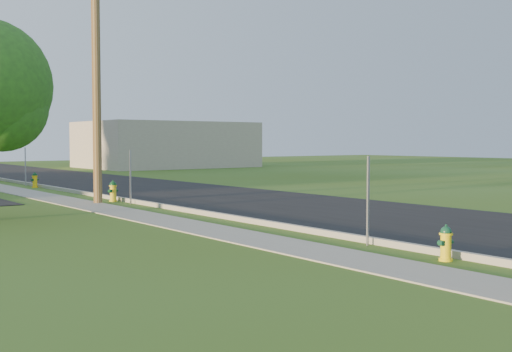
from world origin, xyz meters
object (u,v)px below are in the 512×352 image
at_px(hydrant_mid, 113,191).
at_px(hydrant_far, 35,180).
at_px(utility_pole_mid, 96,70).
at_px(hydrant_near, 446,243).

relative_size(hydrant_mid, hydrant_far, 1.04).
height_order(utility_pole_mid, hydrant_mid, utility_pole_mid).
distance_m(utility_pole_mid, hydrant_mid, 4.63).
bearing_deg(hydrant_mid, hydrant_far, 89.85).
bearing_deg(hydrant_near, hydrant_far, 89.75).
height_order(hydrant_mid, hydrant_far, hydrant_mid).
relative_size(hydrant_near, hydrant_far, 0.91).
xyz_separation_m(utility_pole_mid, hydrant_mid, (0.77, 0.34, -4.55)).
xyz_separation_m(hydrant_near, hydrant_far, (0.11, 24.57, 0.04)).
height_order(utility_pole_mid, hydrant_far, utility_pole_mid).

